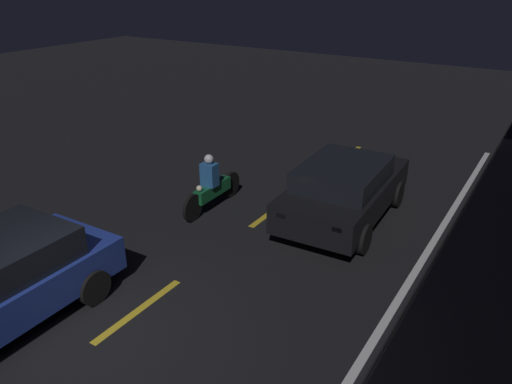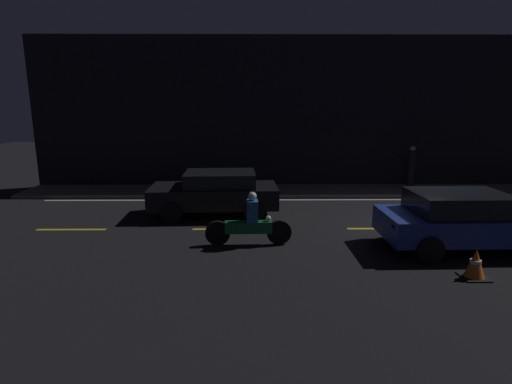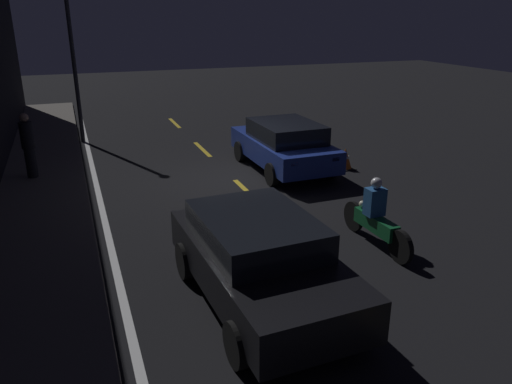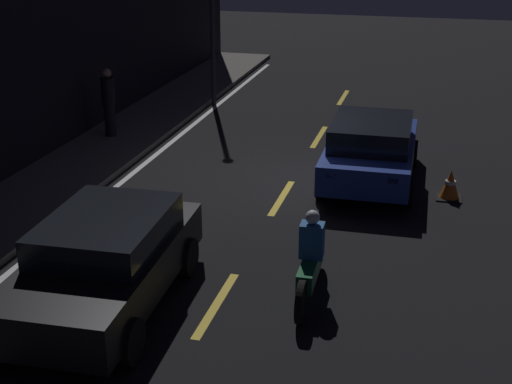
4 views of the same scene
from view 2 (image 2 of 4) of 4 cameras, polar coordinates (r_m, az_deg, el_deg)
name	(u,v)px [view 2 (image 2 of 4)]	position (r m, az deg, el deg)	size (l,w,h in m)	color
ground_plane	(416,229)	(12.56, 21.83, -4.87)	(56.00, 56.00, 0.00)	black
raised_curb	(368,191)	(17.06, 15.66, 0.18)	(28.00, 2.13, 0.13)	#605B56
building_front	(364,114)	(17.88, 15.16, 10.75)	(28.00, 0.30, 6.32)	black
lane_dash_a	(71,230)	(12.75, -24.89, -4.88)	(2.00, 0.14, 0.01)	gold
lane_dash_b	(227,229)	(11.65, -4.18, -5.30)	(2.00, 0.14, 0.01)	gold
lane_dash_c	(381,229)	(12.22, 17.48, -5.00)	(2.00, 0.14, 0.01)	gold
lane_solid_kerb	(377,200)	(15.85, 16.94, -1.05)	(25.20, 0.14, 0.01)	silver
van_black	(216,192)	(12.99, -5.78, 0.02)	(4.13, 2.09, 1.42)	black
sedan_blue	(463,219)	(11.12, 27.45, -3.47)	(4.06, 2.01, 1.44)	navy
motorcycle	(249,224)	(10.20, -1.05, -4.53)	(2.22, 0.37, 1.39)	black
traffic_cone_near	(475,264)	(9.54, 28.84, -8.99)	(0.52, 0.52, 0.62)	black
pedestrian	(411,167)	(17.75, 21.31, 3.41)	(0.34, 0.34, 1.75)	black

